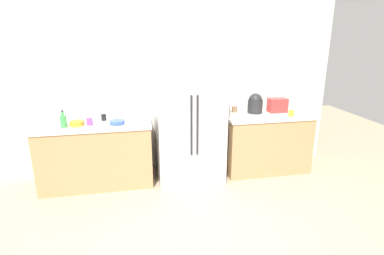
% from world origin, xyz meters
% --- Properties ---
extents(ground_plane, '(10.23, 10.23, 0.00)m').
position_xyz_m(ground_plane, '(0.00, 0.00, 0.00)').
color(ground_plane, tan).
extents(kitchen_back_panel, '(5.11, 0.10, 3.01)m').
position_xyz_m(kitchen_back_panel, '(0.00, 1.78, 1.51)').
color(kitchen_back_panel, silver).
rests_on(kitchen_back_panel, ground_plane).
extents(counter_left, '(1.51, 0.68, 0.88)m').
position_xyz_m(counter_left, '(-1.05, 1.39, 0.44)').
color(counter_left, tan).
rests_on(counter_left, ground_plane).
extents(counter_right, '(1.29, 0.68, 0.88)m').
position_xyz_m(counter_right, '(1.42, 1.39, 0.44)').
color(counter_right, tan).
rests_on(counter_right, ground_plane).
extents(refrigerator, '(0.92, 0.74, 1.78)m').
position_xyz_m(refrigerator, '(0.24, 1.35, 0.89)').
color(refrigerator, '#B7BABF').
rests_on(refrigerator, ground_plane).
extents(toaster, '(0.28, 0.17, 0.21)m').
position_xyz_m(toaster, '(1.62, 1.46, 0.99)').
color(toaster, red).
rests_on(toaster, counter_right).
extents(rice_cooker, '(0.22, 0.22, 0.30)m').
position_xyz_m(rice_cooker, '(1.27, 1.48, 1.02)').
color(rice_cooker, '#262628').
rests_on(rice_cooker, counter_right).
extents(bottle_a, '(0.08, 0.08, 0.22)m').
position_xyz_m(bottle_a, '(-1.40, 1.25, 0.97)').
color(bottle_a, green).
rests_on(bottle_a, counter_left).
extents(cup_a, '(0.08, 0.08, 0.10)m').
position_xyz_m(cup_a, '(-1.09, 1.30, 0.93)').
color(cup_a, purple).
rests_on(cup_a, counter_left).
extents(cup_b, '(0.08, 0.08, 0.09)m').
position_xyz_m(cup_b, '(1.71, 1.19, 0.93)').
color(cup_b, yellow).
rests_on(cup_b, counter_right).
extents(cup_c, '(0.08, 0.08, 0.09)m').
position_xyz_m(cup_c, '(0.99, 1.58, 0.93)').
color(cup_c, brown).
rests_on(cup_c, counter_right).
extents(cup_d, '(0.07, 0.07, 0.09)m').
position_xyz_m(cup_d, '(-0.92, 1.49, 0.93)').
color(cup_d, black).
rests_on(cup_d, counter_left).
extents(bowl_a, '(0.20, 0.20, 0.05)m').
position_xyz_m(bowl_a, '(-0.74, 1.26, 0.91)').
color(bowl_a, blue).
rests_on(bowl_a, counter_left).
extents(bowl_b, '(0.16, 0.16, 0.05)m').
position_xyz_m(bowl_b, '(-0.51, 1.34, 0.91)').
color(bowl_b, white).
rests_on(bowl_b, counter_left).
extents(bowl_c, '(0.18, 0.18, 0.06)m').
position_xyz_m(bowl_c, '(-1.25, 1.30, 0.91)').
color(bowl_c, orange).
rests_on(bowl_c, counter_left).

